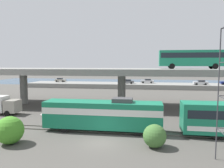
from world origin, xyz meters
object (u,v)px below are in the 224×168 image
(train_locomotive, at_px, (97,113))
(parked_car_0, at_px, (201,82))
(parked_car_3, at_px, (147,81))
(parked_car_4, at_px, (60,80))
(transit_bus_on_overpass, at_px, (192,58))
(parked_car_1, at_px, (128,81))

(train_locomotive, height_order, parked_car_0, train_locomotive)
(parked_car_3, distance_m, parked_car_4, 32.29)
(transit_bus_on_overpass, height_order, parked_car_4, transit_bus_on_overpass)
(parked_car_0, relative_size, parked_car_1, 0.99)
(transit_bus_on_overpass, bearing_deg, parked_car_0, 74.18)
(parked_car_3, bearing_deg, parked_car_4, -0.65)
(parked_car_3, height_order, parked_car_4, same)
(parked_car_1, bearing_deg, parked_car_4, -7.89)
(transit_bus_on_overpass, bearing_deg, parked_car_1, 114.01)
(train_locomotive, relative_size, transit_bus_on_overpass, 1.29)
(transit_bus_on_overpass, xyz_separation_m, parked_car_0, (9.16, 32.33, -7.17))
(train_locomotive, distance_m, parked_car_3, 52.87)
(parked_car_0, xyz_separation_m, parked_car_3, (-17.05, 3.69, 0.00))
(parked_car_0, distance_m, parked_car_1, 23.79)
(parked_car_3, xyz_separation_m, parked_car_4, (-32.29, 0.36, -0.00))
(train_locomotive, height_order, parked_car_1, train_locomotive)
(parked_car_3, bearing_deg, parked_car_1, 25.29)
(train_locomotive, height_order, parked_car_3, train_locomotive)
(parked_car_1, xyz_separation_m, parked_car_3, (6.73, 3.18, 0.00))
(transit_bus_on_overpass, distance_m, parked_car_0, 34.35)
(transit_bus_on_overpass, relative_size, parked_car_1, 2.64)
(transit_bus_on_overpass, height_order, parked_car_1, transit_bus_on_overpass)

